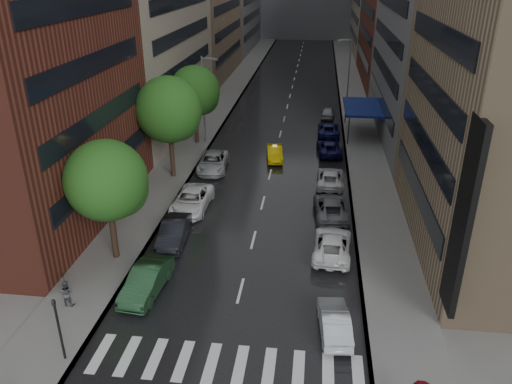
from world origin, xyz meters
TOP-DOWN VIEW (x-y plane):
  - ground at (0.00, 0.00)m, footprint 220.00×220.00m
  - road at (0.00, 50.00)m, footprint 14.00×140.00m
  - sidewalk_left at (-9.00, 50.00)m, footprint 4.00×140.00m
  - sidewalk_right at (9.00, 50.00)m, footprint 4.00×140.00m
  - crosswalk at (0.20, -2.00)m, footprint 13.15×2.80m
  - tree_near at (-8.60, 6.56)m, footprint 5.08×5.08m
  - tree_mid at (-8.60, 20.31)m, footprint 5.72×5.72m
  - tree_far at (-8.60, 29.68)m, footprint 5.21×5.21m
  - taxi at (0.07, 25.85)m, footprint 1.99×4.29m
  - parked_cars_left at (-5.40, 13.83)m, footprint 2.93×24.62m
  - parked_cars_right at (5.40, 20.78)m, footprint 2.84×44.51m
  - ped_black_umbrella at (-9.36, 1.30)m, footprint 0.96×0.98m
  - traffic_light at (-7.60, -2.67)m, footprint 0.18×0.15m
  - street_lamp_left at (-7.72, 30.00)m, footprint 1.74×0.22m
  - street_lamp_right at (7.72, 45.00)m, footprint 1.74×0.22m
  - awning at (8.98, 35.00)m, footprint 4.00×8.00m

SIDE VIEW (x-z plane):
  - ground at x=0.00m, z-range 0.00..0.00m
  - road at x=0.00m, z-range 0.00..0.01m
  - crosswalk at x=0.20m, z-range 0.01..0.02m
  - sidewalk_left at x=-9.00m, z-range 0.00..0.15m
  - sidewalk_right at x=9.00m, z-range 0.00..0.15m
  - taxi at x=0.07m, z-range 0.00..1.36m
  - parked_cars_right at x=5.40m, z-range -0.03..1.45m
  - parked_cars_left at x=-5.40m, z-range -0.02..1.58m
  - ped_black_umbrella at x=-9.36m, z-range 0.35..2.44m
  - traffic_light at x=-7.60m, z-range 0.50..3.95m
  - awning at x=8.98m, z-range 1.57..4.70m
  - street_lamp_left at x=-7.72m, z-range 0.39..9.39m
  - street_lamp_right at x=7.72m, z-range 0.39..9.39m
  - tree_near at x=-8.60m, z-range 1.49..9.59m
  - tree_far at x=-8.60m, z-range 1.53..9.82m
  - tree_mid at x=-8.60m, z-range 1.68..10.80m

